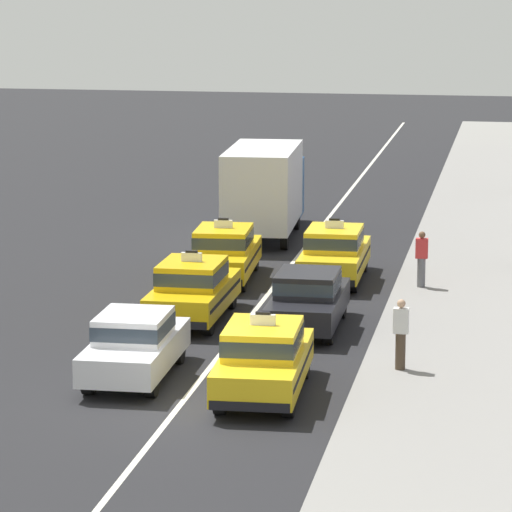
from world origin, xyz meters
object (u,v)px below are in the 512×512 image
(taxi_right_nearest, at_px, (263,358))
(taxi_right_third, at_px, (334,253))
(box_truck_left_fourth, at_px, (265,187))
(sedan_right_second, at_px, (308,298))
(taxi_left_second, at_px, (193,289))
(pedestrian_mid_block, at_px, (401,334))
(pedestrian_near_crosswalk, at_px, (422,259))
(sedan_left_nearest, at_px, (134,343))
(taxi_left_third, at_px, (224,252))

(taxi_right_nearest, distance_m, taxi_right_third, 12.30)
(box_truck_left_fourth, xyz_separation_m, sedan_right_second, (3.47, -13.13, -0.93))
(taxi_right_third, bearing_deg, taxi_left_second, -118.73)
(box_truck_left_fourth, distance_m, pedestrian_mid_block, 18.20)
(sedan_right_second, xyz_separation_m, taxi_right_third, (-0.09, 6.14, 0.03))
(box_truck_left_fourth, relative_size, pedestrian_mid_block, 4.20)
(taxi_left_second, xyz_separation_m, box_truck_left_fourth, (-0.26, 12.70, 0.90))
(pedestrian_mid_block, bearing_deg, pedestrian_near_crosswalk, 90.94)
(taxi_right_third, bearing_deg, sedan_right_second, -89.15)
(taxi_left_second, bearing_deg, box_truck_left_fourth, 91.16)
(sedan_left_nearest, distance_m, taxi_right_third, 11.92)
(sedan_left_nearest, xyz_separation_m, taxi_right_third, (3.20, 11.48, 0.03))
(sedan_left_nearest, xyz_separation_m, taxi_left_third, (-0.13, 10.93, 0.03))
(box_truck_left_fourth, bearing_deg, taxi_left_second, -88.84)
(sedan_left_nearest, relative_size, box_truck_left_fourth, 0.61)
(taxi_left_second, bearing_deg, pedestrian_mid_block, -36.14)
(taxi_left_third, xyz_separation_m, pedestrian_near_crosswalk, (6.05, -0.48, 0.12))
(taxi_left_second, height_order, taxi_right_nearest, same)
(taxi_left_second, distance_m, taxi_right_nearest, 7.30)
(taxi_left_third, distance_m, pedestrian_mid_block, 11.37)
(taxi_left_second, distance_m, sedan_right_second, 3.25)
(sedan_left_nearest, height_order, sedan_right_second, same)
(taxi_right_nearest, bearing_deg, taxi_left_second, 115.33)
(pedestrian_near_crosswalk, bearing_deg, taxi_right_third, 159.38)
(taxi_left_second, bearing_deg, taxi_right_third, 61.27)
(sedan_left_nearest, relative_size, taxi_left_second, 0.95)
(taxi_left_second, relative_size, taxi_left_third, 0.98)
(taxi_left_second, relative_size, pedestrian_near_crosswalk, 2.75)
(taxi_left_third, height_order, box_truck_left_fourth, box_truck_left_fourth)
(sedan_right_second, distance_m, taxi_right_third, 6.14)
(taxi_left_third, bearing_deg, sedan_left_nearest, -89.30)
(pedestrian_near_crosswalk, bearing_deg, pedestrian_mid_block, -89.06)
(taxi_left_second, distance_m, box_truck_left_fourth, 12.73)
(box_truck_left_fourth, relative_size, pedestrian_near_crosswalk, 4.25)
(taxi_left_third, distance_m, sedan_right_second, 6.56)
(taxi_left_second, distance_m, pedestrian_near_crosswalk, 7.49)
(pedestrian_near_crosswalk, distance_m, pedestrian_mid_block, 9.06)
(sedan_left_nearest, bearing_deg, taxi_left_second, 89.31)
(taxi_left_third, distance_m, taxi_right_third, 3.38)
(sedan_left_nearest, xyz_separation_m, taxi_left_second, (0.07, 5.77, 0.03))
(taxi_right_nearest, relative_size, taxi_right_third, 1.01)
(pedestrian_mid_block, bearing_deg, taxi_left_third, 123.02)
(taxi_left_third, xyz_separation_m, box_truck_left_fourth, (-0.05, 7.54, 0.90))
(sedan_left_nearest, distance_m, pedestrian_mid_block, 6.23)
(pedestrian_near_crosswalk, bearing_deg, taxi_left_second, -141.31)
(box_truck_left_fourth, xyz_separation_m, pedestrian_near_crosswalk, (6.10, -8.02, -0.78))
(taxi_left_second, relative_size, box_truck_left_fourth, 0.65)
(sedan_right_second, relative_size, taxi_right_third, 0.94)
(taxi_left_third, height_order, taxi_right_third, same)
(taxi_right_nearest, height_order, pedestrian_mid_block, taxi_right_nearest)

